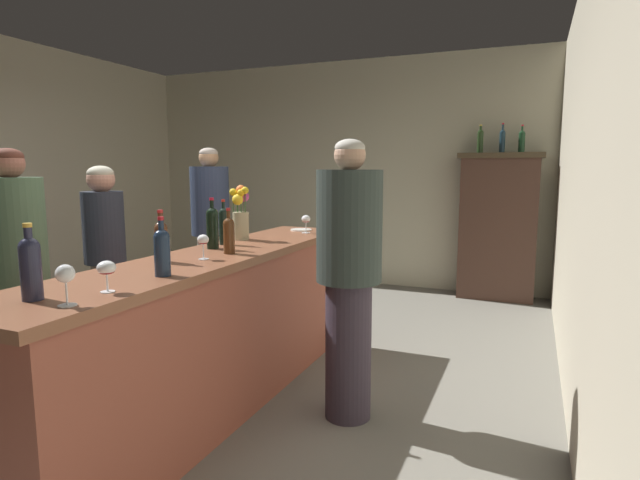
{
  "coord_description": "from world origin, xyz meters",
  "views": [
    {
      "loc": [
        2.44,
        -2.76,
        1.5
      ],
      "look_at": [
        1.28,
        0.02,
        1.08
      ],
      "focal_mm": 28.7,
      "sensor_mm": 36.0,
      "label": 1
    }
  ],
  "objects_px": {
    "wine_glass_rear": "(106,269)",
    "wine_bottle_riesling": "(229,234)",
    "wine_glass_mid": "(203,241)",
    "cheese_plate": "(301,230)",
    "bar_counter": "(216,331)",
    "display_bottle_center": "(522,140)",
    "wine_bottle_chardonnay": "(30,265)",
    "display_bottle_left": "(480,140)",
    "wine_glass_front": "(306,220)",
    "patron_redhead": "(18,276)",
    "display_bottle_midleft": "(502,140)",
    "wine_glass_spare": "(65,276)",
    "display_cabinet": "(498,224)",
    "wine_bottle_malbec": "(212,226)",
    "bartender": "(349,270)",
    "wine_bottle_syrah": "(224,224)",
    "wine_bottle_rose": "(161,239)",
    "patron_near_entrance": "(211,227)",
    "flower_arrangement": "(240,213)",
    "patron_by_cabinet": "(105,251)",
    "wine_bottle_pinot": "(162,250)"
  },
  "relations": [
    {
      "from": "wine_bottle_riesling",
      "to": "wine_glass_rear",
      "type": "height_order",
      "value": "wine_bottle_riesling"
    },
    {
      "from": "bartender",
      "to": "display_bottle_center",
      "type": "bearing_deg",
      "value": -105.32
    },
    {
      "from": "wine_bottle_syrah",
      "to": "patron_near_entrance",
      "type": "height_order",
      "value": "patron_near_entrance"
    },
    {
      "from": "display_bottle_midleft",
      "to": "patron_redhead",
      "type": "distance_m",
      "value": 4.87
    },
    {
      "from": "wine_bottle_riesling",
      "to": "bartender",
      "type": "bearing_deg",
      "value": 13.58
    },
    {
      "from": "wine_glass_rear",
      "to": "wine_bottle_riesling",
      "type": "bearing_deg",
      "value": 93.68
    },
    {
      "from": "bar_counter",
      "to": "patron_redhead",
      "type": "bearing_deg",
      "value": -148.28
    },
    {
      "from": "wine_bottle_rose",
      "to": "cheese_plate",
      "type": "distance_m",
      "value": 1.62
    },
    {
      "from": "wine_bottle_chardonnay",
      "to": "wine_bottle_malbec",
      "type": "distance_m",
      "value": 1.37
    },
    {
      "from": "display_bottle_midleft",
      "to": "wine_bottle_malbec",
      "type": "bearing_deg",
      "value": -114.27
    },
    {
      "from": "patron_redhead",
      "to": "display_bottle_center",
      "type": "bearing_deg",
      "value": 9.59
    },
    {
      "from": "wine_glass_mid",
      "to": "bartender",
      "type": "height_order",
      "value": "bartender"
    },
    {
      "from": "wine_bottle_chardonnay",
      "to": "wine_glass_rear",
      "type": "relative_size",
      "value": 2.27
    },
    {
      "from": "wine_glass_spare",
      "to": "patron_near_entrance",
      "type": "relative_size",
      "value": 0.09
    },
    {
      "from": "wine_bottle_malbec",
      "to": "patron_redhead",
      "type": "distance_m",
      "value": 1.14
    },
    {
      "from": "patron_redhead",
      "to": "wine_bottle_pinot",
      "type": "bearing_deg",
      "value": -51.82
    },
    {
      "from": "wine_glass_spare",
      "to": "patron_near_entrance",
      "type": "height_order",
      "value": "patron_near_entrance"
    },
    {
      "from": "wine_bottle_syrah",
      "to": "bartender",
      "type": "xyz_separation_m",
      "value": [
        0.95,
        -0.14,
        -0.22
      ]
    },
    {
      "from": "wine_bottle_chardonnay",
      "to": "wine_bottle_rose",
      "type": "xyz_separation_m",
      "value": [
        -0.08,
        0.86,
        -0.01
      ]
    },
    {
      "from": "wine_bottle_riesling",
      "to": "wine_bottle_chardonnay",
      "type": "relative_size",
      "value": 0.91
    },
    {
      "from": "bar_counter",
      "to": "display_bottle_midleft",
      "type": "distance_m",
      "value": 4.06
    },
    {
      "from": "wine_bottle_chardonnay",
      "to": "wine_bottle_syrah",
      "type": "relative_size",
      "value": 0.99
    },
    {
      "from": "display_bottle_center",
      "to": "patron_near_entrance",
      "type": "distance_m",
      "value": 3.49
    },
    {
      "from": "display_bottle_midleft",
      "to": "wine_glass_mid",
      "type": "bearing_deg",
      "value": -109.84
    },
    {
      "from": "patron_near_entrance",
      "to": "flower_arrangement",
      "type": "bearing_deg",
      "value": 18.87
    },
    {
      "from": "wine_glass_spare",
      "to": "wine_bottle_syrah",
      "type": "bearing_deg",
      "value": 101.87
    },
    {
      "from": "patron_near_entrance",
      "to": "cheese_plate",
      "type": "bearing_deg",
      "value": 48.56
    },
    {
      "from": "wine_bottle_chardonnay",
      "to": "patron_redhead",
      "type": "bearing_deg",
      "value": 146.09
    },
    {
      "from": "wine_bottle_riesling",
      "to": "wine_glass_rear",
      "type": "relative_size",
      "value": 2.08
    },
    {
      "from": "wine_bottle_rose",
      "to": "patron_by_cabinet",
      "type": "relative_size",
      "value": 0.19
    },
    {
      "from": "patron_by_cabinet",
      "to": "display_bottle_center",
      "type": "bearing_deg",
      "value": 74.91
    },
    {
      "from": "wine_glass_mid",
      "to": "cheese_plate",
      "type": "distance_m",
      "value": 1.46
    },
    {
      "from": "display_bottle_center",
      "to": "patron_near_entrance",
      "type": "relative_size",
      "value": 0.18
    },
    {
      "from": "bar_counter",
      "to": "display_bottle_center",
      "type": "relative_size",
      "value": 9.96
    },
    {
      "from": "wine_bottle_chardonnay",
      "to": "wine_glass_spare",
      "type": "relative_size",
      "value": 1.92
    },
    {
      "from": "display_bottle_left",
      "to": "wine_glass_front",
      "type": "bearing_deg",
      "value": -113.75
    },
    {
      "from": "bar_counter",
      "to": "wine_glass_rear",
      "type": "height_order",
      "value": "wine_glass_rear"
    },
    {
      "from": "flower_arrangement",
      "to": "wine_bottle_riesling",
      "type": "bearing_deg",
      "value": -65.13
    },
    {
      "from": "wine_bottle_malbec",
      "to": "bartender",
      "type": "height_order",
      "value": "bartender"
    },
    {
      "from": "wine_glass_spare",
      "to": "display_bottle_left",
      "type": "distance_m",
      "value": 4.94
    },
    {
      "from": "wine_bottle_riesling",
      "to": "wine_bottle_chardonnay",
      "type": "xyz_separation_m",
      "value": [
        -0.11,
        -1.24,
        0.02
      ]
    },
    {
      "from": "wine_bottle_syrah",
      "to": "display_bottle_center",
      "type": "distance_m",
      "value": 3.74
    },
    {
      "from": "wine_bottle_rose",
      "to": "wine_glass_spare",
      "type": "distance_m",
      "value": 0.91
    },
    {
      "from": "wine_glass_rear",
      "to": "wine_glass_spare",
      "type": "height_order",
      "value": "wine_glass_spare"
    },
    {
      "from": "wine_bottle_riesling",
      "to": "wine_bottle_malbec",
      "type": "xyz_separation_m",
      "value": [
        -0.2,
        0.13,
        0.03
      ]
    },
    {
      "from": "wine_bottle_riesling",
      "to": "wine_glass_mid",
      "type": "bearing_deg",
      "value": -96.11
    },
    {
      "from": "display_cabinet",
      "to": "wine_bottle_malbec",
      "type": "bearing_deg",
      "value": -114.22
    },
    {
      "from": "wine_glass_mid",
      "to": "patron_near_entrance",
      "type": "distance_m",
      "value": 2.16
    },
    {
      "from": "display_bottle_midleft",
      "to": "patron_by_cabinet",
      "type": "height_order",
      "value": "display_bottle_midleft"
    },
    {
      "from": "patron_by_cabinet",
      "to": "cheese_plate",
      "type": "bearing_deg",
      "value": 60.14
    }
  ]
}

